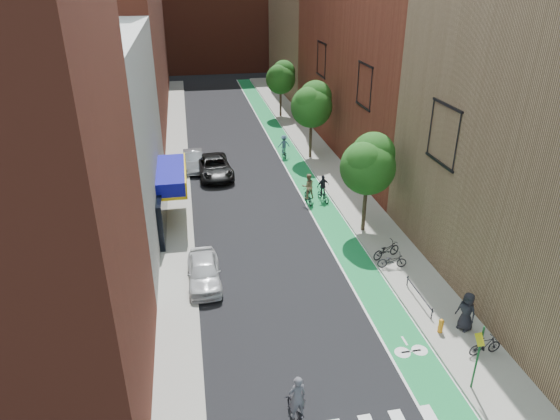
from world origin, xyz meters
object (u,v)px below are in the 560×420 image
parked_car_white (204,271)px  parked_car_silver (193,160)px  cyclist_lane_mid (323,191)px  cyclist_lead (297,409)px  cyclist_lane_far (284,147)px  pedestrian (467,311)px  fire_hydrant (441,325)px  parked_car_black (214,167)px  cyclist_lane_near (308,191)px

parked_car_white → parked_car_silver: size_ratio=0.95×
cyclist_lane_mid → parked_car_white: bearing=31.3°
parked_car_white → cyclist_lead: size_ratio=1.93×
parked_car_white → cyclist_lane_far: size_ratio=2.14×
cyclist_lane_far → pedestrian: pedestrian is taller
cyclist_lead → cyclist_lane_far: (5.13, 28.61, 0.19)m
fire_hydrant → cyclist_lane_mid: bearing=95.3°
parked_car_black → fire_hydrant: size_ratio=7.98×
cyclist_lane_mid → fire_hydrant: (1.40, -15.23, -0.21)m
parked_car_white → pedestrian: pedestrian is taller
cyclist_lead → cyclist_lane_mid: (6.09, 18.91, -0.00)m
parked_car_black → cyclist_lane_far: 7.25m
parked_car_white → cyclist_lead: (2.86, -9.89, 0.02)m
parked_car_silver → parked_car_black: bearing=-51.5°
cyclist_lane_mid → cyclist_lane_far: bearing=-98.2°
cyclist_lane_near → fire_hydrant: bearing=96.7°
parked_car_black → cyclist_lead: cyclist_lead is taller
parked_car_silver → cyclist_lane_far: cyclist_lane_far is taller
parked_car_white → cyclist_lane_far: 20.36m
parked_car_white → fire_hydrant: (10.35, -6.21, -0.20)m
parked_car_white → parked_car_black: (1.60, 15.29, 0.06)m
pedestrian → parked_car_white: bearing=-142.5°
parked_car_black → pedestrian: (9.93, -21.48, 0.33)m
parked_car_black → cyclist_lane_far: cyclist_lane_far is taller
parked_car_black → pedestrian: 23.67m
cyclist_lead → cyclist_lane_far: 29.07m
cyclist_lane_far → fire_hydrant: (2.37, -24.94, -0.40)m
cyclist_lane_mid → pedestrian: pedestrian is taller
cyclist_lane_near → pedestrian: 15.50m
parked_car_black → cyclist_lane_far: bearing=23.8°
cyclist_lead → parked_car_silver: bearing=-94.5°
parked_car_silver → cyclist_lane_mid: size_ratio=2.32×
parked_car_black → cyclist_lane_mid: (7.35, -6.27, -0.05)m
parked_car_silver → fire_hydrant: parked_car_silver is taller
pedestrian → fire_hydrant: pedestrian is taller
parked_car_black → cyclist_lead: size_ratio=2.55×
cyclist_lane_far → parked_car_silver: bearing=6.2°
parked_car_silver → cyclist_lane_far: 8.13m
cyclist_lane_near → pedestrian: (3.73, -15.04, 0.17)m
parked_car_black → fire_hydrant: 23.22m
cyclist_lane_near → cyclist_lane_mid: size_ratio=1.13×
cyclist_lane_far → parked_car_black: bearing=23.9°
pedestrian → fire_hydrant: 1.32m
pedestrian → cyclist_lane_near: bearing=169.7°
cyclist_lane_near → fire_hydrant: cyclist_lane_near is taller
parked_car_silver → pedestrian: (11.53, -23.42, 0.37)m
cyclist_lead → parked_car_black: bearing=-97.7°
parked_car_silver → cyclist_lane_mid: 12.14m
cyclist_lane_near → cyclist_lane_far: bearing=-94.0°
cyclist_lead → fire_hydrant: 8.35m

